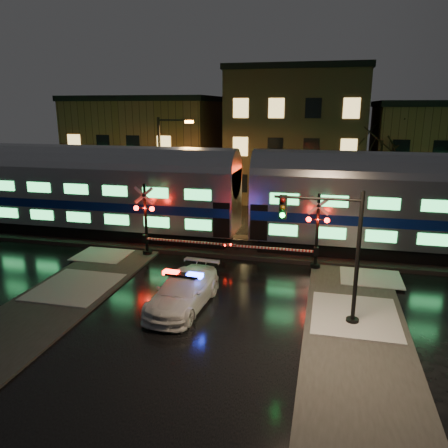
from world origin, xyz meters
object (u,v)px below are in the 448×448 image
Objects in this scene: police_car at (183,291)px; traffic_light at (335,255)px; crossing_signal_left at (151,227)px; streetlight at (164,165)px; crossing_signal_right at (310,239)px.

police_car is 0.95× the size of traffic_light.
streetlight is (-1.70, 6.69, 2.72)m from crossing_signal_left.
crossing_signal_left is at bearing 139.97° from traffic_light.
police_car is at bearing 170.22° from traffic_light.
police_car is 0.86× the size of crossing_signal_left.
traffic_light is at bearing -30.25° from crossing_signal_left.
crossing_signal_left is 1.10× the size of traffic_light.
crossing_signal_right is (5.11, 5.95, 0.98)m from police_car.
police_car is 6.65m from traffic_light.
crossing_signal_left is 0.78× the size of streetlight.
crossing_signal_right is 0.97× the size of crossing_signal_left.
streetlight reaches higher than crossing_signal_right.
traffic_light is 17.43m from streetlight.
streetlight is at bearing 123.50° from traffic_light.
crossing_signal_left reaches higher than police_car.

